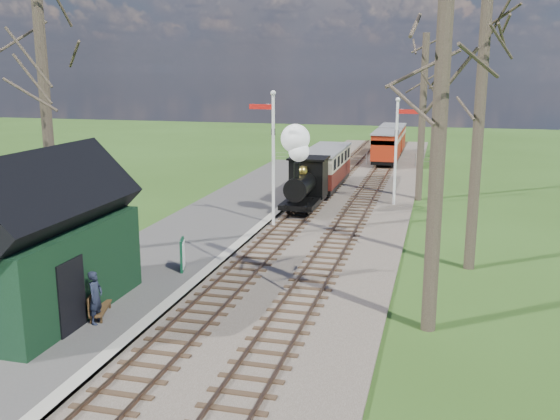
{
  "coord_description": "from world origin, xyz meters",
  "views": [
    {
      "loc": [
        6.57,
        -10.84,
        7.14
      ],
      "look_at": [
        0.44,
        12.79,
        1.6
      ],
      "focal_mm": 40.0,
      "sensor_mm": 36.0,
      "label": 1
    }
  ],
  "objects_px": {
    "semaphore_near": "(272,149)",
    "red_carriage_a": "(386,147)",
    "semaphore_far": "(398,143)",
    "red_carriage_b": "(392,139)",
    "station_shed": "(42,244)",
    "coach": "(325,166)",
    "locomotive": "(303,173)",
    "sign_board": "(183,255)",
    "bench": "(97,304)",
    "person": "(96,297)"
  },
  "relations": [
    {
      "from": "sign_board",
      "to": "red_carriage_a",
      "type": "bearing_deg",
      "value": 80.53
    },
    {
      "from": "coach",
      "to": "red_carriage_a",
      "type": "distance_m",
      "value": 11.35
    },
    {
      "from": "semaphore_near",
      "to": "semaphore_far",
      "type": "distance_m",
      "value": 7.91
    },
    {
      "from": "coach",
      "to": "locomotive",
      "type": "bearing_deg",
      "value": -90.11
    },
    {
      "from": "station_shed",
      "to": "red_carriage_b",
      "type": "xyz_separation_m",
      "value": [
        6.9,
        37.78,
        -0.83
      ]
    },
    {
      "from": "station_shed",
      "to": "person",
      "type": "height_order",
      "value": "station_shed"
    },
    {
      "from": "person",
      "to": "red_carriage_a",
      "type": "bearing_deg",
      "value": -11.5
    },
    {
      "from": "locomotive",
      "to": "red_carriage_b",
      "type": "distance_m",
      "value": 22.77
    },
    {
      "from": "bench",
      "to": "locomotive",
      "type": "bearing_deg",
      "value": 79.72
    },
    {
      "from": "red_carriage_b",
      "to": "bench",
      "type": "height_order",
      "value": "red_carriage_b"
    },
    {
      "from": "sign_board",
      "to": "bench",
      "type": "height_order",
      "value": "sign_board"
    },
    {
      "from": "locomotive",
      "to": "coach",
      "type": "distance_m",
      "value": 6.09
    },
    {
      "from": "semaphore_near",
      "to": "red_carriage_b",
      "type": "xyz_separation_m",
      "value": [
        3.37,
        25.78,
        -2.19
      ]
    },
    {
      "from": "red_carriage_a",
      "to": "semaphore_far",
      "type": "bearing_deg",
      "value": -82.92
    },
    {
      "from": "station_shed",
      "to": "red_carriage_a",
      "type": "xyz_separation_m",
      "value": [
        6.9,
        32.28,
        -0.83
      ]
    },
    {
      "from": "station_shed",
      "to": "coach",
      "type": "bearing_deg",
      "value": 78.56
    },
    {
      "from": "station_shed",
      "to": "semaphore_near",
      "type": "distance_m",
      "value": 12.58
    },
    {
      "from": "station_shed",
      "to": "sign_board",
      "type": "height_order",
      "value": "station_shed"
    },
    {
      "from": "coach",
      "to": "person",
      "type": "relative_size",
      "value": 4.68
    },
    {
      "from": "red_carriage_a",
      "to": "sign_board",
      "type": "relative_size",
      "value": 4.27
    },
    {
      "from": "coach",
      "to": "person",
      "type": "distance_m",
      "value": 21.72
    },
    {
      "from": "sign_board",
      "to": "person",
      "type": "xyz_separation_m",
      "value": [
        -0.46,
        -4.96,
        0.19
      ]
    },
    {
      "from": "semaphore_far",
      "to": "sign_board",
      "type": "distance_m",
      "value": 15.06
    },
    {
      "from": "semaphore_near",
      "to": "red_carriage_a",
      "type": "xyz_separation_m",
      "value": [
        3.37,
        20.28,
        -2.19
      ]
    },
    {
      "from": "semaphore_near",
      "to": "sign_board",
      "type": "relative_size",
      "value": 5.47
    },
    {
      "from": "semaphore_near",
      "to": "person",
      "type": "height_order",
      "value": "semaphore_near"
    },
    {
      "from": "semaphore_far",
      "to": "station_shed",
      "type": "bearing_deg",
      "value": -115.72
    },
    {
      "from": "semaphore_far",
      "to": "bench",
      "type": "distance_m",
      "value": 19.44
    },
    {
      "from": "sign_board",
      "to": "bench",
      "type": "relative_size",
      "value": 0.83
    },
    {
      "from": "semaphore_near",
      "to": "red_carriage_a",
      "type": "distance_m",
      "value": 20.67
    },
    {
      "from": "red_carriage_b",
      "to": "sign_board",
      "type": "xyz_separation_m",
      "value": [
        -4.62,
        -33.16,
        -0.66
      ]
    },
    {
      "from": "semaphore_far",
      "to": "red_carriage_b",
      "type": "distance_m",
      "value": 19.95
    },
    {
      "from": "semaphore_far",
      "to": "red_carriage_b",
      "type": "xyz_separation_m",
      "value": [
        -1.77,
        19.78,
        -1.92
      ]
    },
    {
      "from": "red_carriage_b",
      "to": "sign_board",
      "type": "relative_size",
      "value": 4.27
    },
    {
      "from": "station_shed",
      "to": "semaphore_far",
      "type": "xyz_separation_m",
      "value": [
        8.67,
        18.0,
        1.08
      ]
    },
    {
      "from": "semaphore_far",
      "to": "red_carriage_a",
      "type": "bearing_deg",
      "value": 97.08
    },
    {
      "from": "locomotive",
      "to": "sign_board",
      "type": "distance_m",
      "value": 10.82
    },
    {
      "from": "bench",
      "to": "semaphore_far",
      "type": "bearing_deg",
      "value": 68.3
    },
    {
      "from": "semaphore_near",
      "to": "coach",
      "type": "distance_m",
      "value": 9.5
    },
    {
      "from": "semaphore_far",
      "to": "semaphore_near",
      "type": "bearing_deg",
      "value": -130.6
    },
    {
      "from": "semaphore_near",
      "to": "red_carriage_b",
      "type": "height_order",
      "value": "semaphore_near"
    },
    {
      "from": "semaphore_far",
      "to": "red_carriage_b",
      "type": "height_order",
      "value": "semaphore_far"
    },
    {
      "from": "locomotive",
      "to": "bench",
      "type": "height_order",
      "value": "locomotive"
    },
    {
      "from": "red_carriage_a",
      "to": "bench",
      "type": "height_order",
      "value": "red_carriage_a"
    },
    {
      "from": "semaphore_far",
      "to": "locomotive",
      "type": "height_order",
      "value": "semaphore_far"
    },
    {
      "from": "sign_board",
      "to": "person",
      "type": "height_order",
      "value": "person"
    },
    {
      "from": "coach",
      "to": "person",
      "type": "xyz_separation_m",
      "value": [
        -2.47,
        -21.58,
        -0.54
      ]
    },
    {
      "from": "bench",
      "to": "person",
      "type": "height_order",
      "value": "person"
    },
    {
      "from": "coach",
      "to": "red_carriage_a",
      "type": "relative_size",
      "value": 1.46
    },
    {
      "from": "locomotive",
      "to": "red_carriage_b",
      "type": "bearing_deg",
      "value": 83.41
    }
  ]
}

